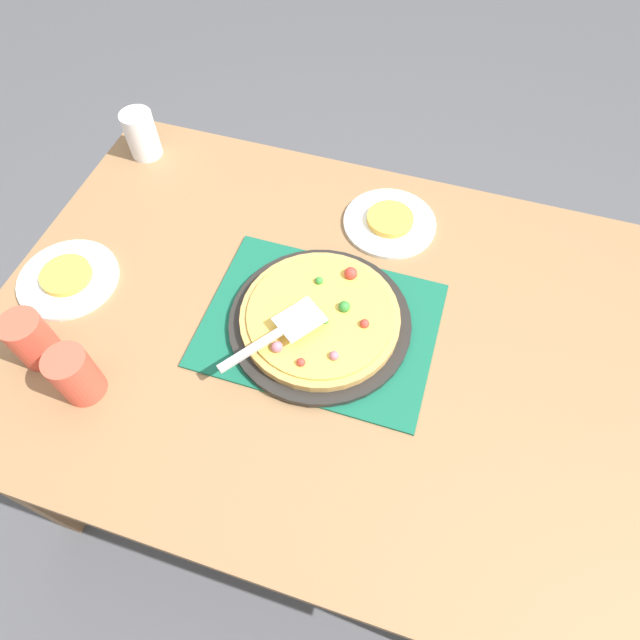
{
  "coord_description": "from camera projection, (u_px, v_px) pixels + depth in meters",
  "views": [
    {
      "loc": [
        -0.18,
        0.57,
        1.71
      ],
      "look_at": [
        0.0,
        0.0,
        0.77
      ],
      "focal_mm": 30.1,
      "sensor_mm": 36.0,
      "label": 1
    }
  ],
  "objects": [
    {
      "name": "ground_plane",
      "position": [
        320.0,
        446.0,
        1.76
      ],
      "size": [
        8.0,
        8.0,
        0.0
      ],
      "primitive_type": "plane",
      "color": "#4C4C51"
    },
    {
      "name": "dining_table",
      "position": [
        320.0,
        351.0,
        1.22
      ],
      "size": [
        1.4,
        1.0,
        0.75
      ],
      "color": "olive",
      "rests_on": "ground_plane"
    },
    {
      "name": "placemat",
      "position": [
        320.0,
        324.0,
        1.13
      ],
      "size": [
        0.48,
        0.36,
        0.01
      ],
      "primitive_type": "cube",
      "color": "#145B42",
      "rests_on": "dining_table"
    },
    {
      "name": "pizza_pan",
      "position": [
        320.0,
        322.0,
        1.12
      ],
      "size": [
        0.38,
        0.38,
        0.01
      ],
      "primitive_type": "cylinder",
      "color": "black",
      "rests_on": "placemat"
    },
    {
      "name": "pizza",
      "position": [
        320.0,
        317.0,
        1.1
      ],
      "size": [
        0.33,
        0.33,
        0.05
      ],
      "color": "tan",
      "rests_on": "pizza_pan"
    },
    {
      "name": "plate_near_left",
      "position": [
        390.0,
        223.0,
        1.28
      ],
      "size": [
        0.22,
        0.22,
        0.01
      ],
      "primitive_type": "cylinder",
      "color": "white",
      "rests_on": "dining_table"
    },
    {
      "name": "plate_far_right",
      "position": [
        68.0,
        279.0,
        1.19
      ],
      "size": [
        0.22,
        0.22,
        0.01
      ],
      "primitive_type": "cylinder",
      "color": "white",
      "rests_on": "dining_table"
    },
    {
      "name": "served_slice_left",
      "position": [
        390.0,
        219.0,
        1.27
      ],
      "size": [
        0.11,
        0.11,
        0.02
      ],
      "primitive_type": "cylinder",
      "color": "gold",
      "rests_on": "plate_near_left"
    },
    {
      "name": "served_slice_right",
      "position": [
        66.0,
        275.0,
        1.18
      ],
      "size": [
        0.11,
        0.11,
        0.02
      ],
      "primitive_type": "cylinder",
      "color": "gold",
      "rests_on": "plate_far_right"
    },
    {
      "name": "cup_near",
      "position": [
        141.0,
        134.0,
        1.37
      ],
      "size": [
        0.08,
        0.08,
        0.12
      ],
      "primitive_type": "cylinder",
      "color": "white",
      "rests_on": "dining_table"
    },
    {
      "name": "cup_far",
      "position": [
        32.0,
        339.0,
        1.04
      ],
      "size": [
        0.08,
        0.08,
        0.12
      ],
      "primitive_type": "cylinder",
      "color": "#E04C38",
      "rests_on": "dining_table"
    },
    {
      "name": "cup_corner",
      "position": [
        75.0,
        375.0,
        1.0
      ],
      "size": [
        0.08,
        0.08,
        0.12
      ],
      "primitive_type": "cylinder",
      "color": "#E04C38",
      "rests_on": "dining_table"
    },
    {
      "name": "pizza_server",
      "position": [
        280.0,
        332.0,
        1.04
      ],
      "size": [
        0.17,
        0.21,
        0.01
      ],
      "color": "silver",
      "rests_on": "pizza"
    }
  ]
}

